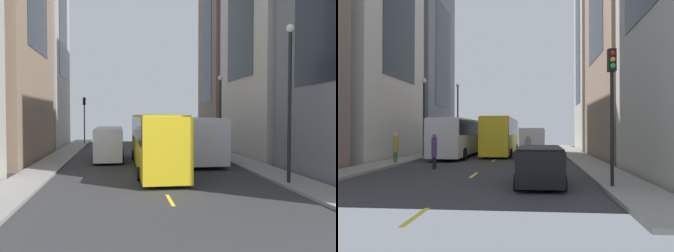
{
  "view_description": "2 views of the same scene",
  "coord_description": "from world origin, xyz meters",
  "views": [
    {
      "loc": [
        2.09,
        27.16,
        3.64
      ],
      "look_at": [
        -1.31,
        2.4,
        2.8
      ],
      "focal_mm": 37.55,
      "sensor_mm": 36.0,
      "label": 1
    },
    {
      "loc": [
        3.32,
        -29.79,
        2.39
      ],
      "look_at": [
        0.31,
        2.61,
        2.81
      ],
      "focal_mm": 35.07,
      "sensor_mm": 36.0,
      "label": 2
    }
  ],
  "objects": [
    {
      "name": "ground_plane",
      "position": [
        0.0,
        0.0,
        0.0
      ],
      "size": [
        40.28,
        40.28,
        0.0
      ],
      "primitive_type": "plane",
      "color": "#333335"
    },
    {
      "name": "building_west_2",
      "position": [
        -12.53,
        10.41,
        11.73
      ],
      "size": [
        8.47,
        11.47,
        23.45
      ],
      "color": "slate",
      "rests_on": "ground"
    },
    {
      "name": "streetcar_yellow",
      "position": [
        -0.19,
        3.67,
        2.13
      ],
      "size": [
        2.7,
        14.18,
        3.59
      ],
      "color": "yellow",
      "rests_on": "ground"
    },
    {
      "name": "lane_stripe_3",
      "position": [
        0.0,
        4.2,
        0.01
      ],
      "size": [
        0.16,
        2.0,
        0.01
      ],
      "primitive_type": "cube",
      "color": "yellow",
      "rests_on": "ground"
    },
    {
      "name": "lane_stripe_2",
      "position": [
        0.0,
        -4.2,
        0.01
      ],
      "size": [
        0.16,
        2.0,
        0.01
      ],
      "primitive_type": "cube",
      "color": "yellow",
      "rests_on": "ground"
    },
    {
      "name": "city_bus_white",
      "position": [
        -3.67,
        -0.41,
        2.01
      ],
      "size": [
        2.8,
        11.74,
        3.35
      ],
      "color": "silver",
      "rests_on": "ground"
    },
    {
      "name": "pedestrian_waiting_curb",
      "position": [
        2.81,
        -9.9,
        1.12
      ],
      "size": [
        0.39,
        0.39,
        2.13
      ],
      "rotation": [
        0.0,
        0.0,
        5.8
      ],
      "color": "#336B38",
      "rests_on": "ground"
    },
    {
      "name": "lane_stripe_0",
      "position": [
        0.0,
        -21.0,
        0.01
      ],
      "size": [
        0.16,
        2.0,
        0.01
      ],
      "primitive_type": "cube",
      "color": "yellow",
      "rests_on": "ground"
    },
    {
      "name": "pedestrian_walking_far",
      "position": [
        -6.49,
        -7.71,
        1.23
      ],
      "size": [
        0.37,
        0.37,
        2.04
      ],
      "rotation": [
        0.0,
        0.0,
        4.55
      ],
      "color": "#336B38",
      "rests_on": "ground"
    },
    {
      "name": "streetlamp_far",
      "position": [
        -6.45,
        -2.03,
        4.34
      ],
      "size": [
        0.44,
        0.44,
        6.8
      ],
      "color": "black",
      "rests_on": "ground"
    },
    {
      "name": "traffic_light_near_corner",
      "position": [
        6.35,
        -16.3,
        4.01
      ],
      "size": [
        0.32,
        0.44,
        5.51
      ],
      "color": "black",
      "rests_on": "ground"
    },
    {
      "name": "lane_stripe_1",
      "position": [
        0.0,
        -12.6,
        0.01
      ],
      "size": [
        0.16,
        2.0,
        0.01
      ],
      "primitive_type": "cube",
      "color": "yellow",
      "rests_on": "ground"
    },
    {
      "name": "sidewalk_east",
      "position": [
        7.05,
        0.0,
        0.07
      ],
      "size": [
        2.19,
        44.0,
        0.15
      ],
      "primitive_type": "cube",
      "color": "gray",
      "rests_on": "ground"
    },
    {
      "name": "pedestrian_crossing_near",
      "position": [
        -2.99,
        -9.98,
        1.15
      ],
      "size": [
        0.33,
        0.33,
        2.17
      ],
      "rotation": [
        0.0,
        0.0,
        3.9
      ],
      "color": "black",
      "rests_on": "ground"
    },
    {
      "name": "lane_stripe_5",
      "position": [
        0.0,
        21.0,
        0.01
      ],
      "size": [
        0.16,
        2.0,
        0.01
      ],
      "primitive_type": "cube",
      "color": "yellow",
      "rests_on": "ground"
    },
    {
      "name": "streetlamp_near",
      "position": [
        -6.45,
        10.34,
        5.0
      ],
      "size": [
        0.44,
        0.44,
        8.05
      ],
      "color": "black",
      "rests_on": "ground"
    },
    {
      "name": "lane_stripe_4",
      "position": [
        0.0,
        12.6,
        0.01
      ],
      "size": [
        0.16,
        2.0,
        0.01
      ],
      "primitive_type": "cube",
      "color": "yellow",
      "rests_on": "ground"
    },
    {
      "name": "delivery_van_white",
      "position": [
        2.94,
        -0.69,
        1.52
      ],
      "size": [
        2.26,
        6.16,
        2.58
      ],
      "color": "white",
      "rests_on": "ground"
    },
    {
      "name": "sidewalk_west",
      "position": [
        -7.05,
        0.0,
        0.07
      ],
      "size": [
        2.19,
        44.0,
        0.15
      ],
      "primitive_type": "cube",
      "color": "gray",
      "rests_on": "ground"
    },
    {
      "name": "car_black_0",
      "position": [
        3.46,
        -15.46,
        0.98
      ],
      "size": [
        2.09,
        4.2,
        1.67
      ],
      "color": "black",
      "rests_on": "ground"
    },
    {
      "name": "building_east_2",
      "position": [
        12.85,
        10.4,
        12.38
      ],
      "size": [
        9.11,
        7.37,
        24.75
      ],
      "color": "#B7B2A8",
      "rests_on": "ground"
    }
  ]
}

